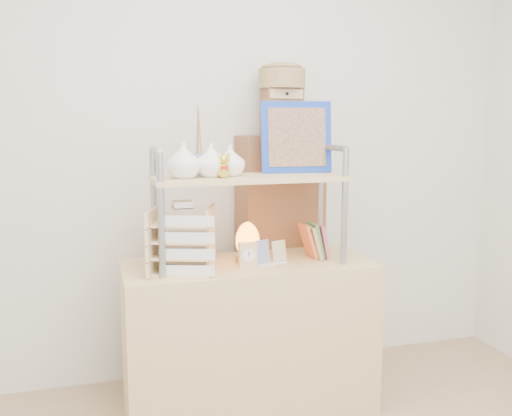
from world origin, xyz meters
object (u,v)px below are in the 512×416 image
Objects in this scene: desk at (249,337)px; cabinet at (280,257)px; letter_tray at (183,244)px; salt_lamp at (247,242)px.

desk is 0.89× the size of cabinet.
cabinet is at bearing 52.60° from desk.
cabinet is at bearing 35.53° from letter_tray.
letter_tray is at bearing -147.41° from cabinet.
cabinet reaches higher than desk.
cabinet is 0.48m from salt_lamp.
salt_lamp is at bearing 15.18° from letter_tray.
cabinet is 0.78m from letter_tray.
cabinet is (0.28, 0.37, 0.30)m from desk.
letter_tray reaches higher than desk.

